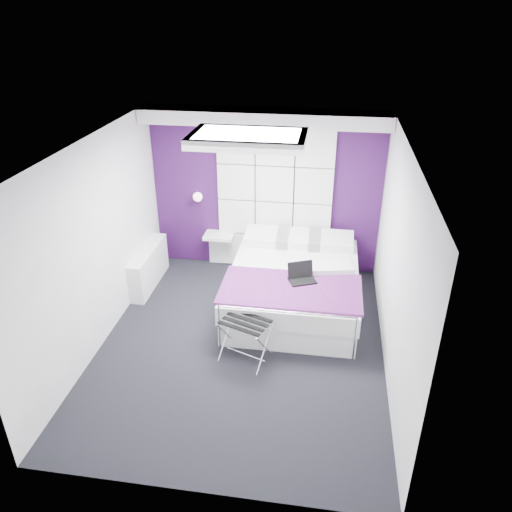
{
  "coord_description": "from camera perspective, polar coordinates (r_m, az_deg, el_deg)",
  "views": [
    {
      "loc": [
        0.97,
        -5.12,
        4.02
      ],
      "look_at": [
        0.13,
        0.35,
        1.13
      ],
      "focal_mm": 35.0,
      "sensor_mm": 36.0,
      "label": 1
    }
  ],
  "objects": [
    {
      "name": "accent_wall",
      "position": [
        7.86,
        1.08,
        7.34
      ],
      "size": [
        3.58,
        0.02,
        2.58
      ],
      "primitive_type": "cube",
      "color": "#330F41",
      "rests_on": "wall_back"
    },
    {
      "name": "laptop",
      "position": [
        6.72,
        5.34,
        -2.25
      ],
      "size": [
        0.35,
        0.25,
        0.25
      ],
      "rotation": [
        0.0,
        0.0,
        0.41
      ],
      "color": "black",
      "rests_on": "bed"
    },
    {
      "name": "ceiling",
      "position": [
        5.4,
        -1.99,
        12.33
      ],
      "size": [
        4.4,
        4.4,
        0.0
      ],
      "primitive_type": "plane",
      "rotation": [
        3.14,
        0.0,
        0.0
      ],
      "color": "white",
      "rests_on": "wall_back"
    },
    {
      "name": "bed",
      "position": [
        7.18,
        4.33,
        -3.4
      ],
      "size": [
        1.84,
        2.23,
        0.78
      ],
      "color": "white",
      "rests_on": "floor"
    },
    {
      "name": "wall_left",
      "position": [
        6.42,
        -17.8,
        1.13
      ],
      "size": [
        0.0,
        4.4,
        4.4
      ],
      "primitive_type": "plane",
      "rotation": [
        1.57,
        0.0,
        1.57
      ],
      "color": "silver",
      "rests_on": "floor"
    },
    {
      "name": "luggage_rack",
      "position": [
        6.19,
        -1.2,
        -9.59
      ],
      "size": [
        0.57,
        0.42,
        0.56
      ],
      "rotation": [
        0.0,
        0.0,
        -0.36
      ],
      "color": "silver",
      "rests_on": "floor"
    },
    {
      "name": "nightstand",
      "position": [
        8.11,
        -4.23,
        2.36
      ],
      "size": [
        0.47,
        0.37,
        0.05
      ],
      "primitive_type": "cube",
      "color": "white",
      "rests_on": "wall_back"
    },
    {
      "name": "skylight",
      "position": [
        5.98,
        -0.91,
        13.37
      ],
      "size": [
        1.36,
        0.86,
        0.12
      ],
      "primitive_type": null,
      "color": "white",
      "rests_on": "ceiling"
    },
    {
      "name": "headboard",
      "position": [
        7.84,
        2.12,
        6.26
      ],
      "size": [
        1.8,
        0.08,
        2.3
      ],
      "primitive_type": null,
      "color": "white",
      "rests_on": "wall_back"
    },
    {
      "name": "wall_lamp",
      "position": [
        7.96,
        -6.61,
        6.83
      ],
      "size": [
        0.15,
        0.15,
        0.15
      ],
      "primitive_type": "sphere",
      "color": "white",
      "rests_on": "wall_back"
    },
    {
      "name": "wall_right",
      "position": [
        5.86,
        15.82,
        -1.22
      ],
      "size": [
        0.0,
        4.4,
        4.4
      ],
      "primitive_type": "plane",
      "rotation": [
        1.57,
        0.0,
        -1.57
      ],
      "color": "silver",
      "rests_on": "floor"
    },
    {
      "name": "floor",
      "position": [
        6.58,
        -1.62,
        -10.08
      ],
      "size": [
        4.4,
        4.4,
        0.0
      ],
      "primitive_type": "plane",
      "color": "black",
      "rests_on": "ground"
    },
    {
      "name": "radiator",
      "position": [
        7.88,
        -12.15,
        -1.25
      ],
      "size": [
        0.22,
        1.2,
        0.6
      ],
      "primitive_type": "cube",
      "color": "white",
      "rests_on": "floor"
    },
    {
      "name": "soffit",
      "position": [
        7.29,
        0.9,
        15.57
      ],
      "size": [
        3.58,
        0.5,
        0.2
      ],
      "primitive_type": "cube",
      "color": "white",
      "rests_on": "wall_back"
    },
    {
      "name": "wall_back",
      "position": [
        7.87,
        1.09,
        7.37
      ],
      "size": [
        3.6,
        0.0,
        3.6
      ],
      "primitive_type": "plane",
      "rotation": [
        1.57,
        0.0,
        0.0
      ],
      "color": "silver",
      "rests_on": "floor"
    }
  ]
}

